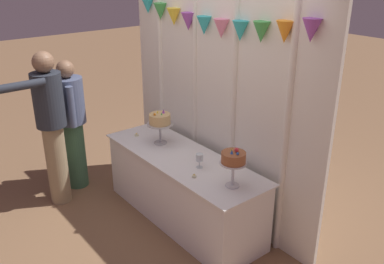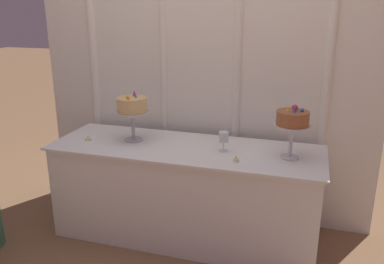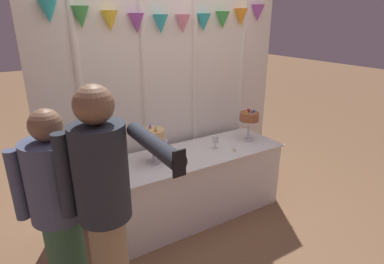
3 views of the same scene
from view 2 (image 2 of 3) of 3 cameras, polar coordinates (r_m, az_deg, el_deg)
The scene contains 8 objects.
ground_plane at distance 3.13m, azimuth -1.49°, elevation -15.42°, with size 24.00×24.00×0.00m, color #846042.
draped_curtain at distance 3.15m, azimuth 1.38°, elevation 10.37°, with size 2.75×0.15×2.42m.
cake_table at distance 3.03m, azimuth -0.94°, elevation -8.63°, with size 1.98×0.67×0.73m.
cake_display_nearleft at distance 2.98m, azimuth -8.61°, elevation 3.57°, with size 0.28×0.28×0.38m.
cake_display_nearright at distance 2.67m, azimuth 14.25°, elevation 1.58°, with size 0.24×0.24×0.37m.
wine_glass at distance 2.77m, azimuth 4.58°, elevation -0.81°, with size 0.07×0.07×0.14m.
tealight_far_left at distance 3.12m, azimuth -14.71°, elevation -1.00°, with size 0.05×0.05×0.03m.
tealight_near_left at distance 2.63m, azimuth 6.36°, elevation -4.01°, with size 0.04×0.04×0.04m.
Camera 2 is at (0.84, -2.48, 1.70)m, focal length 37.09 mm.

